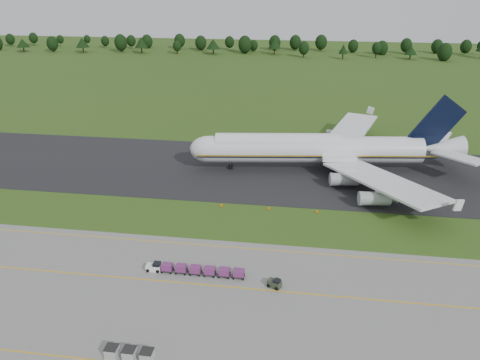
% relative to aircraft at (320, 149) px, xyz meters
% --- Properties ---
extents(ground, '(600.00, 600.00, 0.00)m').
position_rel_aircraft_xyz_m(ground, '(-15.79, -31.12, -5.64)').
color(ground, '#2C4B16').
rests_on(ground, ground).
extents(apron, '(300.00, 52.00, 0.06)m').
position_rel_aircraft_xyz_m(apron, '(-15.79, -65.12, -5.61)').
color(apron, slate).
rests_on(apron, ground).
extents(taxiway, '(300.00, 40.00, 0.08)m').
position_rel_aircraft_xyz_m(taxiway, '(-15.79, -3.12, -5.60)').
color(taxiway, black).
rests_on(taxiway, ground).
extents(apron_markings, '(300.00, 30.20, 0.01)m').
position_rel_aircraft_xyz_m(apron_markings, '(-15.79, -58.10, -5.58)').
color(apron_markings, '#E4A60D').
rests_on(apron_markings, apron).
extents(tree_line, '(529.78, 22.12, 11.96)m').
position_rel_aircraft_xyz_m(tree_line, '(-26.19, 188.05, 0.36)').
color(tree_line, black).
rests_on(tree_line, ground).
extents(aircraft, '(70.63, 68.04, 19.76)m').
position_rel_aircraft_xyz_m(aircraft, '(0.00, 0.00, 0.00)').
color(aircraft, silver).
rests_on(aircraft, ground).
extents(baggage_train, '(16.88, 1.53, 1.47)m').
position_rel_aircraft_xyz_m(baggage_train, '(-21.28, -50.32, -4.78)').
color(baggage_train, white).
rests_on(baggage_train, apron).
extents(utility_cart, '(2.46, 2.03, 1.17)m').
position_rel_aircraft_xyz_m(utility_cart, '(-7.54, -52.03, -5.01)').
color(utility_cart, '#2D3626').
rests_on(utility_cart, apron).
extents(uld_row, '(6.46, 1.66, 1.64)m').
position_rel_aircraft_xyz_m(uld_row, '(-25.12, -70.22, -4.76)').
color(uld_row, '#A1A1A1').
rests_on(uld_row, apron).
extents(edge_markers, '(21.13, 0.30, 0.60)m').
position_rel_aircraft_xyz_m(edge_markers, '(-10.79, -25.05, -5.37)').
color(edge_markers, '#FF6708').
rests_on(edge_markers, ground).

